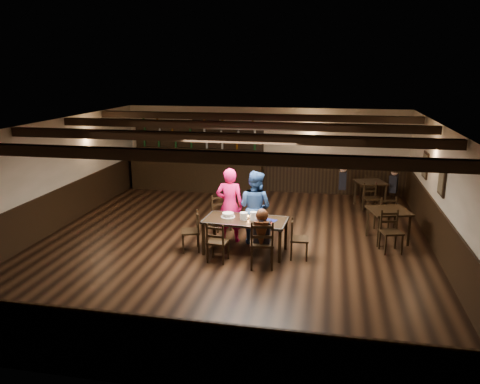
% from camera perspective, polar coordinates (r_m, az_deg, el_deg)
% --- Properties ---
extents(ground, '(10.00, 10.00, 0.00)m').
position_cam_1_polar(ground, '(10.72, -1.11, -6.46)').
color(ground, black).
rests_on(ground, ground).
extents(room_shell, '(9.02, 10.02, 2.71)m').
position_cam_1_polar(room_shell, '(10.25, -1.06, 2.73)').
color(room_shell, beige).
rests_on(room_shell, ground).
extents(dining_table, '(1.83, 1.00, 0.75)m').
position_cam_1_polar(dining_table, '(10.09, 0.66, -3.71)').
color(dining_table, black).
rests_on(dining_table, ground).
extents(chair_near_left, '(0.44, 0.42, 0.86)m').
position_cam_1_polar(chair_near_left, '(9.63, -2.87, -5.82)').
color(chair_near_left, black).
rests_on(chair_near_left, ground).
extents(chair_near_right, '(0.54, 0.52, 1.02)m').
position_cam_1_polar(chair_near_right, '(9.31, 2.70, -5.96)').
color(chair_near_right, black).
rests_on(chair_near_right, ground).
extents(chair_end_left, '(0.51, 0.52, 0.88)m').
position_cam_1_polar(chair_end_left, '(10.30, -5.66, -4.39)').
color(chair_end_left, black).
rests_on(chair_end_left, ground).
extents(chair_end_right, '(0.40, 0.42, 0.85)m').
position_cam_1_polar(chair_end_right, '(9.92, 6.84, -5.31)').
color(chair_end_right, black).
rests_on(chair_end_right, ground).
extents(chair_far_pushed, '(0.56, 0.56, 0.88)m').
position_cam_1_polar(chair_far_pushed, '(11.58, -2.45, -2.14)').
color(chair_far_pushed, black).
rests_on(chair_far_pushed, ground).
extents(woman_pink, '(0.65, 0.45, 1.73)m').
position_cam_1_polar(woman_pink, '(10.69, -1.27, -1.62)').
color(woman_pink, '#FF189F').
rests_on(woman_pink, ground).
extents(man_blue, '(1.00, 0.90, 1.69)m').
position_cam_1_polar(man_blue, '(10.60, 1.82, -1.88)').
color(man_blue, '#2A4B85').
rests_on(man_blue, ground).
extents(seated_person, '(0.33, 0.49, 0.80)m').
position_cam_1_polar(seated_person, '(9.30, 2.69, -4.51)').
color(seated_person, black).
rests_on(seated_person, ground).
extents(cake, '(0.31, 0.31, 0.10)m').
position_cam_1_polar(cake, '(10.21, -1.47, -2.84)').
color(cake, white).
rests_on(cake, dining_table).
extents(plate_stack_a, '(0.17, 0.17, 0.16)m').
position_cam_1_polar(plate_stack_a, '(10.03, 0.46, -2.94)').
color(plate_stack_a, white).
rests_on(plate_stack_a, dining_table).
extents(plate_stack_b, '(0.15, 0.15, 0.18)m').
position_cam_1_polar(plate_stack_b, '(10.02, 1.65, -2.91)').
color(plate_stack_b, white).
rests_on(plate_stack_b, dining_table).
extents(tea_light, '(0.06, 0.06, 0.06)m').
position_cam_1_polar(tea_light, '(10.14, 1.02, -3.06)').
color(tea_light, '#A5A8AD').
rests_on(tea_light, dining_table).
extents(salt_shaker, '(0.04, 0.04, 0.09)m').
position_cam_1_polar(salt_shaker, '(9.93, 2.27, -3.34)').
color(salt_shaker, silver).
rests_on(salt_shaker, dining_table).
extents(pepper_shaker, '(0.04, 0.04, 0.10)m').
position_cam_1_polar(pepper_shaker, '(9.92, 2.80, -3.34)').
color(pepper_shaker, '#A5A8AD').
rests_on(pepper_shaker, dining_table).
extents(drink_glass, '(0.06, 0.06, 0.10)m').
position_cam_1_polar(drink_glass, '(10.07, 2.64, -3.06)').
color(drink_glass, silver).
rests_on(drink_glass, dining_table).
extents(menu_red, '(0.33, 0.26, 0.00)m').
position_cam_1_polar(menu_red, '(9.90, 3.06, -3.68)').
color(menu_red, maroon).
rests_on(menu_red, dining_table).
extents(menu_blue, '(0.33, 0.28, 0.00)m').
position_cam_1_polar(menu_blue, '(10.03, 3.67, -3.44)').
color(menu_blue, '#101452').
rests_on(menu_blue, dining_table).
extents(bar_counter, '(4.51, 0.70, 2.20)m').
position_cam_1_polar(bar_counter, '(15.42, -5.22, 2.95)').
color(bar_counter, black).
rests_on(bar_counter, ground).
extents(back_table_a, '(1.05, 1.05, 0.75)m').
position_cam_1_polar(back_table_a, '(11.29, 17.67, -2.57)').
color(back_table_a, black).
rests_on(back_table_a, ground).
extents(back_table_b, '(0.99, 0.99, 0.75)m').
position_cam_1_polar(back_table_b, '(13.94, 15.61, 0.83)').
color(back_table_b, black).
rests_on(back_table_b, ground).
extents(bg_patron_left, '(0.23, 0.36, 0.72)m').
position_cam_1_polar(bg_patron_left, '(13.98, 12.44, 1.82)').
color(bg_patron_left, black).
rests_on(bg_patron_left, ground).
extents(bg_patron_right, '(0.29, 0.38, 0.70)m').
position_cam_1_polar(bg_patron_right, '(14.01, 18.25, 1.40)').
color(bg_patron_right, black).
rests_on(bg_patron_right, ground).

